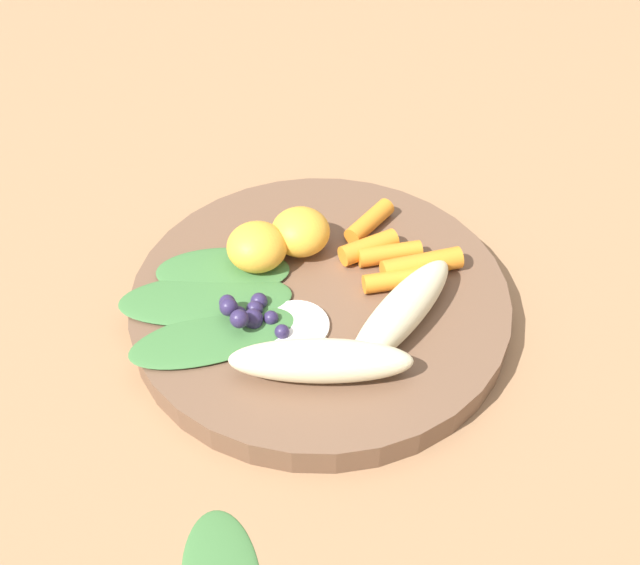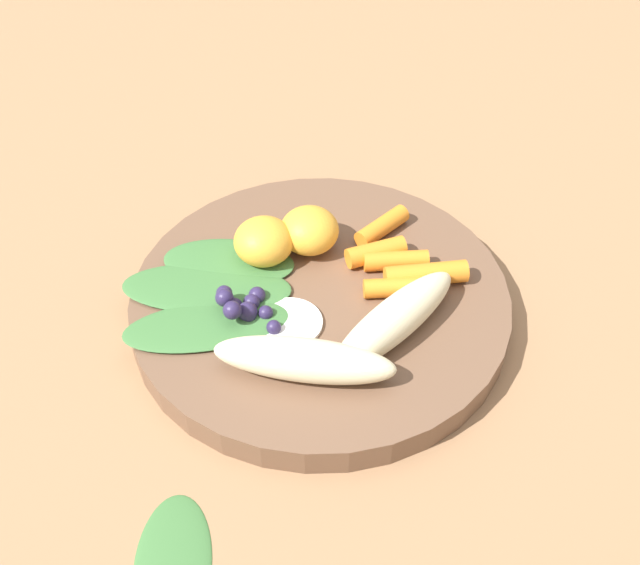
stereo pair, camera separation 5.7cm
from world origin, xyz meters
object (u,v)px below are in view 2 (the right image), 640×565
orange_segment_near (264,241)px  kale_leaf_stray (172,564)px  banana_peeled_right (304,360)px  banana_peeled_left (395,319)px  bowl (320,302)px

orange_segment_near → kale_leaf_stray: 0.25m
banana_peeled_right → orange_segment_near: 0.12m
orange_segment_near → kale_leaf_stray: bearing=-28.5°
orange_segment_near → banana_peeled_right: bearing=-2.9°
banana_peeled_left → orange_segment_near: bearing=93.9°
bowl → banana_peeled_right: bearing=-26.2°
orange_segment_near → kale_leaf_stray: size_ratio=0.50×
bowl → kale_leaf_stray: 0.22m
banana_peeled_left → orange_segment_near: (-0.11, -0.07, 0.00)m
orange_segment_near → banana_peeled_left: bearing=31.5°
bowl → banana_peeled_left: size_ratio=2.31×
banana_peeled_left → kale_leaf_stray: (0.11, -0.18, -0.04)m
banana_peeled_right → kale_leaf_stray: size_ratio=1.32×
banana_peeled_left → orange_segment_near: 0.12m
banana_peeled_left → orange_segment_near: size_ratio=2.65×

